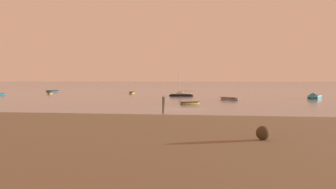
# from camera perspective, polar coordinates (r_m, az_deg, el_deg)

# --- Properties ---
(ground_plane) EXTENTS (800.00, 800.00, 0.00)m
(ground_plane) POSITION_cam_1_polar(r_m,az_deg,el_deg) (50.68, 2.00, -2.07)
(ground_plane) COLOR gray
(mudflat_shore) EXTENTS (336.71, 28.10, 0.21)m
(mudflat_shore) POSITION_cam_1_polar(r_m,az_deg,el_deg) (26.30, 3.72, -5.93)
(mudflat_shore) COLOR brown
(mudflat_shore) RESTS_ON ground
(tidal_rock_left) EXTENTS (0.84, 0.84, 0.84)m
(tidal_rock_left) POSITION_cam_1_polar(r_m,az_deg,el_deg) (24.70, 13.23, -5.30)
(tidal_rock_left) COLOR #402F1E
(tidal_rock_left) RESTS_ON mudflat_shore
(sailboat_moored_0) EXTENTS (5.41, 2.17, 5.91)m
(sailboat_moored_0) POSITION_cam_1_polar(r_m,az_deg,el_deg) (86.14, 1.86, -0.09)
(sailboat_moored_0) COLOR black
(sailboat_moored_0) RESTS_ON ground
(motorboat_moored_0) EXTENTS (3.48, 5.45, 1.77)m
(motorboat_moored_0) POSITION_cam_1_polar(r_m,az_deg,el_deg) (80.62, 19.86, -0.40)
(motorboat_moored_0) COLOR #197084
(motorboat_moored_0) RESTS_ON ground
(rowboat_moored_1) EXTENTS (2.08, 4.21, 0.64)m
(rowboat_moored_1) POSITION_cam_1_polar(r_m,az_deg,el_deg) (102.69, -5.10, 0.25)
(rowboat_moored_1) COLOR gold
(rowboat_moored_1) RESTS_ON ground
(rowboat_moored_4) EXTENTS (3.39, 2.62, 0.52)m
(rowboat_moored_4) POSITION_cam_1_polar(r_m,az_deg,el_deg) (60.51, 3.07, -1.22)
(rowboat_moored_4) COLOR gold
(rowboat_moored_4) RESTS_ON ground
(rowboat_moored_5) EXTENTS (2.10, 3.42, 0.51)m
(rowboat_moored_5) POSITION_cam_1_polar(r_m,az_deg,el_deg) (102.85, -16.28, 0.15)
(rowboat_moored_5) COLOR gold
(rowboat_moored_5) RESTS_ON ground
(rowboat_moored_6) EXTENTS (3.43, 3.83, 0.61)m
(rowboat_moored_6) POSITION_cam_1_polar(r_m,az_deg,el_deg) (119.17, -15.98, 0.45)
(rowboat_moored_6) COLOR #197084
(rowboat_moored_6) RESTS_ON ground
(rowboat_moored_9) EXTENTS (4.08, 4.05, 0.68)m
(rowboat_moored_9) POSITION_cam_1_polar(r_m,az_deg,el_deg) (72.70, 8.67, -0.62)
(rowboat_moored_9) COLOR gray
(rowboat_moored_9) RESTS_ON ground
(mooring_post_near) EXTENTS (0.22, 0.22, 1.29)m
(mooring_post_near) POSITION_cam_1_polar(r_m,az_deg,el_deg) (64.60, -0.54, -0.62)
(mooring_post_near) COLOR #3B3323
(mooring_post_near) RESTS_ON ground
(mooring_post_right) EXTENTS (0.22, 0.22, 2.13)m
(mooring_post_right) POSITION_cam_1_polar(r_m,az_deg,el_deg) (44.74, -0.69, -1.49)
(mooring_post_right) COLOR #443323
(mooring_post_right) RESTS_ON ground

